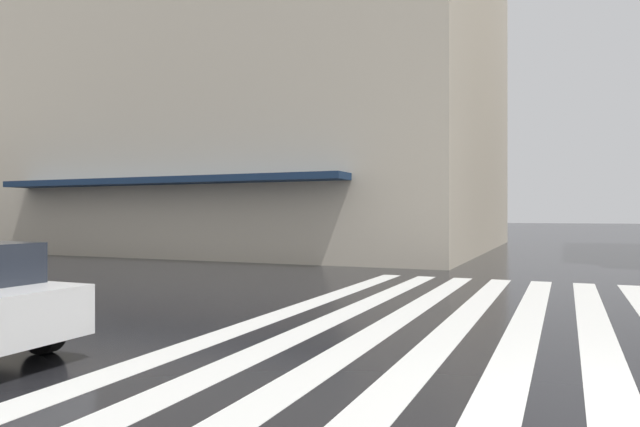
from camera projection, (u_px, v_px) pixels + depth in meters
name	position (u px, v px, depth m)	size (l,w,h in m)	color
zebra_crossing	(492.00, 324.00, 9.12)	(13.00, 7.50, 0.01)	silver
haussmann_block_mid	(282.00, 15.00, 30.91)	(20.48, 21.49, 25.49)	beige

